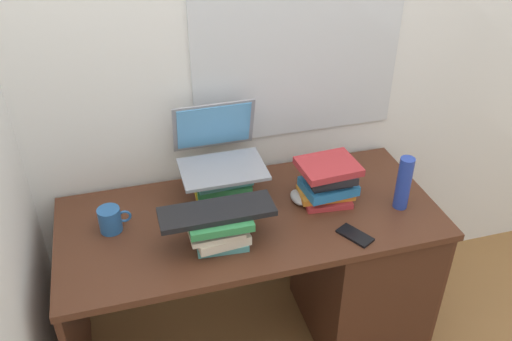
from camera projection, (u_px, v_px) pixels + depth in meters
The scene contains 12 objects.
ground_plane at pixel (251, 340), 2.59m from camera, with size 6.00×6.00×0.00m, color olive.
wall_back at pixel (226, 51), 2.18m from camera, with size 6.00×0.06×2.60m.
desk at pixel (337, 265), 2.43m from camera, with size 1.51×0.67×0.75m.
book_stack_tall at pixel (222, 186), 2.22m from camera, with size 0.24×0.18×0.15m.
book_stack_keyboard_riser at pixel (219, 228), 2.00m from camera, with size 0.23×0.18×0.13m.
book_stack_side at pixel (328, 181), 2.21m from camera, with size 0.24×0.20×0.18m.
laptop at pixel (219, 151), 2.19m from camera, with size 0.34×0.30×0.24m.
keyboard at pixel (217, 212), 1.96m from camera, with size 0.42×0.14×0.02m, color black.
computer_mouse at pixel (298, 197), 2.25m from camera, with size 0.06×0.10×0.04m, color #A5A8AD.
mug at pixel (110, 220), 2.07m from camera, with size 0.13×0.09×0.10m.
water_bottle at pixel (404, 183), 2.16m from camera, with size 0.06×0.06×0.23m, color #263FA5.
cell_phone at pixel (355, 235), 2.07m from camera, with size 0.07×0.14×0.01m, color black.
Camera 1 is at (-0.44, -1.66, 2.10)m, focal length 38.20 mm.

